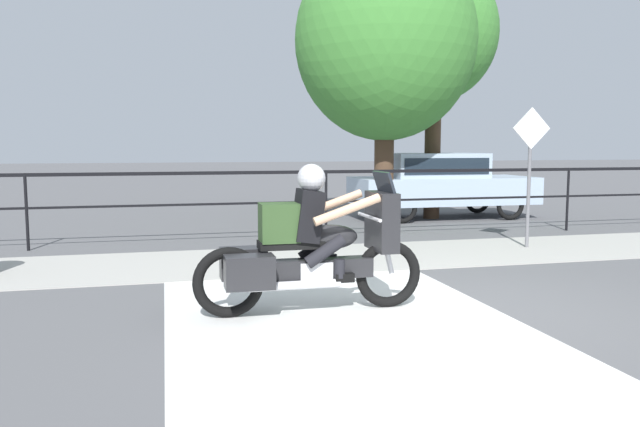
% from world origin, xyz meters
% --- Properties ---
extents(ground_plane, '(120.00, 120.00, 0.00)m').
position_xyz_m(ground_plane, '(0.00, 0.00, 0.00)').
color(ground_plane, '#565659').
extents(sidewalk_band, '(44.00, 2.40, 0.01)m').
position_xyz_m(sidewalk_band, '(0.00, 3.40, 0.01)').
color(sidewalk_band, '#A8A59E').
rests_on(sidewalk_band, ground).
extents(crosswalk_band, '(3.41, 6.00, 0.01)m').
position_xyz_m(crosswalk_band, '(-1.21, -0.20, 0.00)').
color(crosswalk_band, silver).
rests_on(crosswalk_band, ground).
extents(fence_railing, '(36.00, 0.05, 1.28)m').
position_xyz_m(fence_railing, '(0.00, 5.28, 1.01)').
color(fence_railing, black).
rests_on(fence_railing, ground).
extents(motorcycle, '(2.43, 0.76, 1.55)m').
position_xyz_m(motorcycle, '(-1.43, 0.41, 0.70)').
color(motorcycle, black).
rests_on(motorcycle, ground).
extents(parked_car, '(4.33, 1.71, 1.55)m').
position_xyz_m(parked_car, '(3.50, 7.96, 0.89)').
color(parked_car, '#9EB2C6').
rests_on(parked_car, ground).
extents(street_sign, '(0.69, 0.06, 2.37)m').
position_xyz_m(street_sign, '(3.09, 3.54, 1.48)').
color(street_sign, slate).
rests_on(street_sign, ground).
extents(tree_behind_sign, '(3.93, 3.93, 6.16)m').
position_xyz_m(tree_behind_sign, '(1.85, 7.29, 3.98)').
color(tree_behind_sign, '#473323').
rests_on(tree_behind_sign, ground).
extents(tree_behind_car, '(2.92, 2.92, 5.95)m').
position_xyz_m(tree_behind_car, '(3.31, 7.96, 4.30)').
color(tree_behind_car, '#473323').
rests_on(tree_behind_car, ground).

